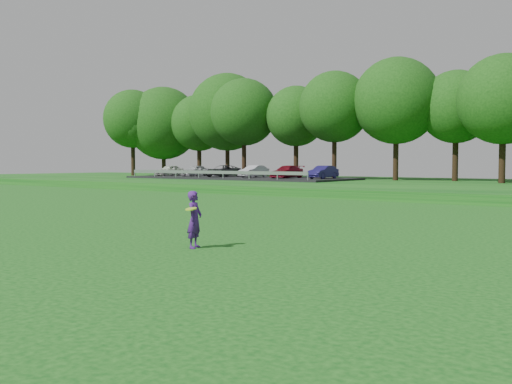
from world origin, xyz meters
The scene contains 6 objects.
ground centered at (0.00, 0.00, 0.00)m, with size 140.00×140.00×0.00m, color #0D4612.
berm centered at (0.00, 34.00, 0.30)m, with size 130.00×30.00×0.60m, color #0D4612.
walking_path centered at (0.00, 20.00, 0.02)m, with size 130.00×1.60×0.04m, color gray.
treeline centered at (0.00, 38.00, 8.10)m, with size 104.00×7.00×15.00m, color #13400E, non-canonical shape.
parking_lot centered at (-24.00, 32.82, 1.06)m, with size 24.00×9.00×1.38m.
woman centered at (2.24, -1.00, 0.77)m, with size 0.56×0.75×1.53m.
Camera 1 is at (12.72, -11.99, 2.29)m, focal length 40.00 mm.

